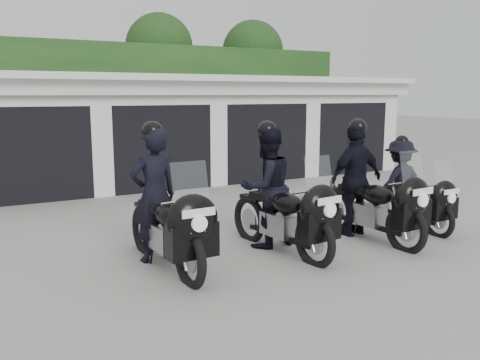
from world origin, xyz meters
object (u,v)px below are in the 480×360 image
police_bike_c (364,187)px  police_bike_d (406,187)px  police_bike_a (164,209)px  police_bike_b (275,195)px

police_bike_c → police_bike_d: police_bike_c is taller
police_bike_c → police_bike_d: (1.21, 0.19, -0.15)m
police_bike_a → police_bike_b: police_bike_a is taller
police_bike_a → police_bike_b: bearing=-4.2°
police_bike_a → police_bike_c: police_bike_a is taller
police_bike_b → police_bike_d: bearing=-5.9°
police_bike_b → police_bike_c: bearing=-11.4°
police_bike_b → police_bike_d: size_ratio=1.20×
police_bike_b → police_bike_a: bearing=172.1°
police_bike_d → police_bike_b: bearing=-178.8°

